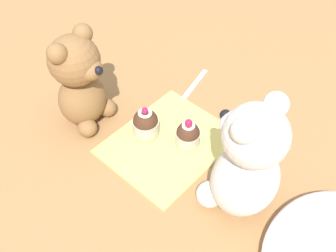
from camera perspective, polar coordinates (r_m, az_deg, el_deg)
ground_plane at (r=0.84m, az=0.00°, el=-2.56°), size 4.00×4.00×0.00m
knitted_placemat at (r=0.84m, az=0.00°, el=-2.43°), size 0.25×0.21×0.01m
teddy_bear_cream at (r=0.68m, az=11.35°, el=-5.37°), size 0.14×0.13×0.25m
teddy_bear_tan at (r=0.83m, az=-12.67°, el=6.31°), size 0.13×0.13×0.23m
cupcake_near_cream_bear at (r=0.82m, az=2.92°, el=-1.22°), size 0.05×0.05×0.07m
cupcake_near_tan_bear at (r=0.84m, az=-3.27°, el=0.42°), size 0.06×0.06×0.07m
teaspoon at (r=0.97m, az=3.81°, el=6.02°), size 0.13×0.04×0.01m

